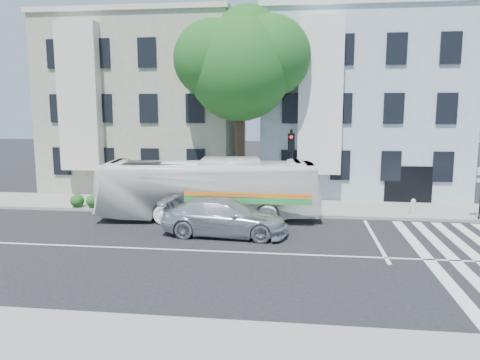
% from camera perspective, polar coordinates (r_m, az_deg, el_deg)
% --- Properties ---
extents(ground, '(120.00, 120.00, 0.00)m').
position_cam_1_polar(ground, '(18.14, -3.52, -8.66)').
color(ground, black).
rests_on(ground, ground).
extents(sidewalk_far, '(80.00, 4.00, 0.15)m').
position_cam_1_polar(sidewalk_far, '(25.77, -0.20, -3.21)').
color(sidewalk_far, gray).
rests_on(sidewalk_far, ground).
extents(sidewalk_near, '(80.00, 4.00, 0.15)m').
position_cam_1_polar(sidewalk_near, '(10.97, -11.88, -20.66)').
color(sidewalk_near, gray).
rests_on(sidewalk_near, ground).
extents(building_left, '(12.00, 10.00, 11.00)m').
position_cam_1_polar(building_left, '(33.60, -10.66, 8.76)').
color(building_left, gray).
rests_on(building_left, ground).
extents(building_right, '(12.00, 10.00, 11.00)m').
position_cam_1_polar(building_right, '(32.21, 14.07, 8.65)').
color(building_right, '#9AAEB7').
rests_on(building_right, ground).
extents(street_tree, '(7.30, 5.90, 11.10)m').
position_cam_1_polar(street_tree, '(26.04, 0.14, 14.08)').
color(street_tree, '#2D2116').
rests_on(street_tree, ground).
extents(bus, '(3.77, 10.98, 3.00)m').
position_cam_1_polar(bus, '(22.96, -3.82, -1.10)').
color(bus, white).
rests_on(bus, ground).
extents(sedan, '(2.54, 5.55, 1.57)m').
position_cam_1_polar(sedan, '(20.14, -1.88, -4.56)').
color(sedan, silver).
rests_on(sedan, ground).
extents(hedge, '(8.36, 3.34, 0.70)m').
position_cam_1_polar(hedge, '(24.98, -10.45, -2.75)').
color(hedge, '#2F601F').
rests_on(hedge, sidewalk_far).
extents(traffic_signal, '(0.45, 0.54, 4.38)m').
position_cam_1_polar(traffic_signal, '(23.39, 6.23, 2.35)').
color(traffic_signal, black).
rests_on(traffic_signal, ground).
extents(fire_hydrant, '(0.43, 0.25, 0.78)m').
position_cam_1_polar(fire_hydrant, '(25.04, 20.36, -3.01)').
color(fire_hydrant, '#BAB9B5').
rests_on(fire_hydrant, sidewalk_far).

